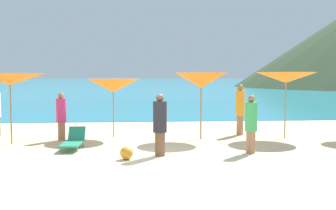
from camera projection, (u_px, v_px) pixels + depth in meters
The scene contains 12 objects.
ground_plane at pixel (146, 122), 20.71m from camera, with size 50.00×100.00×0.30m, color beige.
ocean_water at pixel (138, 80), 238.10m from camera, with size 650.00×440.00×0.02m, color teal.
umbrella_1 at pixel (10, 79), 12.91m from camera, with size 2.34×2.34×2.30m.
umbrella_2 at pixel (113, 86), 14.30m from camera, with size 1.97×1.97×2.11m.
umbrella_3 at pixel (201, 80), 13.89m from camera, with size 1.88×1.88×2.33m.
umbrella_4 at pixel (286, 78), 14.09m from camera, with size 2.21×2.21×2.35m.
lounge_chair_3 at pixel (73, 141), 12.13m from camera, with size 0.60×1.59×0.60m.
beachgoer_1 at pixel (160, 124), 10.98m from camera, with size 0.38×0.38×1.72m.
beachgoer_2 at pixel (240, 108), 14.96m from camera, with size 0.33×0.33×1.90m.
beachgoer_3 at pixel (61, 115), 13.68m from camera, with size 0.34×0.34×1.64m.
beachgoer_4 at pixel (251, 123), 11.37m from camera, with size 0.35×0.35×1.66m.
beach_ball at pixel (127, 153), 10.53m from camera, with size 0.35×0.35×0.35m, color orange.
Camera 1 is at (-0.46, -10.62, 2.19)m, focal length 42.69 mm.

